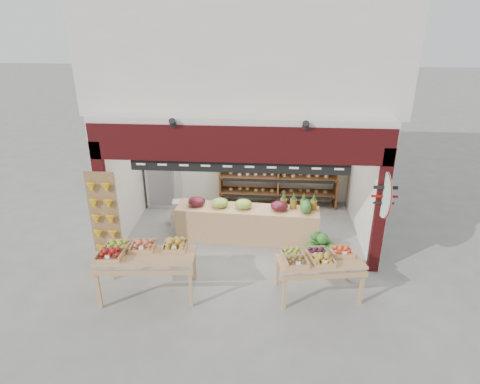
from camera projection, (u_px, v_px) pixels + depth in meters
name	position (u px, v px, depth m)	size (l,w,h in m)	color
ground	(242.00, 239.00, 9.96)	(60.00, 60.00, 0.00)	slate
shop_structure	(247.00, 56.00, 9.84)	(6.36, 5.12, 5.40)	beige
banana_board	(104.00, 216.00, 8.62)	(0.60, 0.15, 1.80)	olive
gift_sign	(384.00, 194.00, 8.03)	(0.04, 0.93, 0.92)	#BFF1D4
back_shelving	(279.00, 164.00, 11.20)	(3.13, 0.51, 1.92)	brown
refrigerator	(163.00, 169.00, 11.35)	(0.77, 0.77, 1.99)	silver
cardboard_stack	(189.00, 215.00, 10.58)	(0.99, 0.73, 0.64)	silver
mid_counter	(247.00, 222.00, 9.78)	(3.24, 0.79, 1.02)	tan
display_table_left	(141.00, 252.00, 7.86)	(1.84, 1.13, 1.10)	tan
display_table_right	(316.00, 259.00, 7.82)	(1.63, 1.07, 0.98)	tan
watermelon_pile	(320.00, 247.00, 9.31)	(0.71, 0.66, 0.50)	#1A4C19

